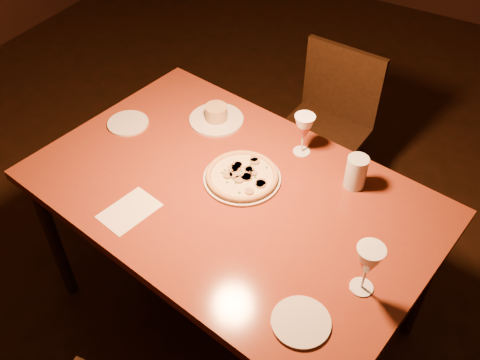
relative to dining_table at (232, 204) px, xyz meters
The scene contains 11 objects.
floor 0.75m from the dining_table, 15.52° to the left, with size 7.00×7.00×0.00m, color black.
dining_table is the anchor object (origin of this frame).
chair_far 0.98m from the dining_table, 89.07° to the left, with size 0.46×0.46×0.89m.
pizza_plate 0.12m from the dining_table, 86.65° to the left, with size 0.30×0.30×0.03m.
ramekin_saucer 0.45m from the dining_table, 129.56° to the left, with size 0.24×0.24×0.08m.
wine_glass_far 0.40m from the dining_table, 68.45° to the left, with size 0.08×0.08×0.18m, color #AB5147, non-canonical shape.
wine_glass_right 0.63m from the dining_table, 15.83° to the right, with size 0.09×0.09×0.20m, color #AB5147, non-canonical shape.
water_tumbler 0.49m from the dining_table, 34.04° to the left, with size 0.08×0.08×0.13m, color #ADB8BD.
side_plate_left 0.61m from the dining_table, 168.36° to the left, with size 0.18×0.18×0.01m, color silver.
side_plate_near 0.61m from the dining_table, 38.67° to the right, with size 0.18×0.18×0.01m, color silver.
menu_card 0.39m from the dining_table, 133.69° to the right, with size 0.14×0.21×0.00m, color white.
Camera 1 is at (0.67, -1.24, 2.24)m, focal length 40.00 mm.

